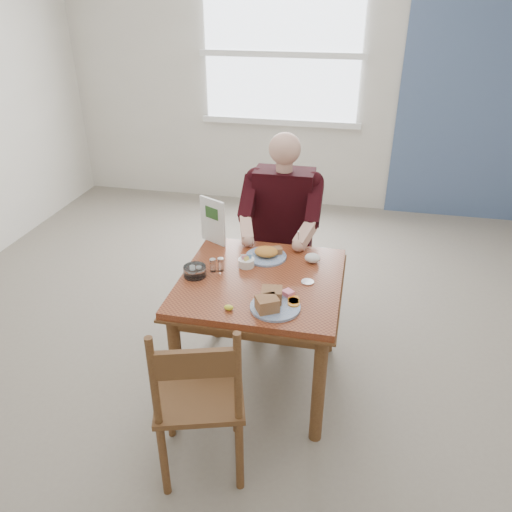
% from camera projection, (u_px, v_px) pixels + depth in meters
% --- Properties ---
extents(floor, '(6.00, 6.00, 0.00)m').
position_uv_depth(floor, '(260.00, 379.00, 3.17)').
color(floor, slate).
rests_on(floor, ground).
extents(wall_back, '(5.50, 0.00, 5.50)m').
position_uv_depth(wall_back, '(320.00, 76.00, 5.09)').
color(wall_back, silver).
rests_on(wall_back, ground).
extents(accent_panel, '(1.60, 0.02, 2.80)m').
position_uv_depth(accent_panel, '(487.00, 82.00, 4.78)').
color(accent_panel, '#475D85').
rests_on(accent_panel, ground).
extents(lemon_wedge, '(0.06, 0.05, 0.03)m').
position_uv_depth(lemon_wedge, '(229.00, 308.00, 2.53)').
color(lemon_wedge, yellow).
rests_on(lemon_wedge, table).
extents(napkin, '(0.10, 0.09, 0.06)m').
position_uv_depth(napkin, '(312.00, 258.00, 2.97)').
color(napkin, white).
rests_on(napkin, table).
extents(metal_dish, '(0.07, 0.07, 0.01)m').
position_uv_depth(metal_dish, '(307.00, 282.00, 2.77)').
color(metal_dish, silver).
rests_on(metal_dish, table).
extents(window, '(1.72, 0.04, 1.42)m').
position_uv_depth(window, '(282.00, 54.00, 5.04)').
color(window, white).
rests_on(window, wall_back).
extents(table, '(0.92, 0.92, 0.75)m').
position_uv_depth(table, '(261.00, 295.00, 2.87)').
color(table, brown).
rests_on(table, ground).
extents(chair_far, '(0.42, 0.42, 0.95)m').
position_uv_depth(chair_far, '(283.00, 255.00, 3.63)').
color(chair_far, brown).
rests_on(chair_far, ground).
extents(chair_near, '(0.52, 0.52, 0.95)m').
position_uv_depth(chair_near, '(200.00, 398.00, 2.37)').
color(chair_near, brown).
rests_on(chair_near, ground).
extents(diner, '(0.53, 0.56, 1.39)m').
position_uv_depth(diner, '(282.00, 218.00, 3.40)').
color(diner, gray).
rests_on(diner, chair_far).
extents(near_plate, '(0.34, 0.34, 0.09)m').
position_uv_depth(near_plate, '(273.00, 302.00, 2.54)').
color(near_plate, white).
rests_on(near_plate, table).
extents(far_plate, '(0.33, 0.33, 0.07)m').
position_uv_depth(far_plate, '(267.00, 254.00, 3.02)').
color(far_plate, white).
rests_on(far_plate, table).
extents(caddy, '(0.12, 0.12, 0.07)m').
position_uv_depth(caddy, '(246.00, 262.00, 2.93)').
color(caddy, white).
rests_on(caddy, table).
extents(shakers, '(0.09, 0.07, 0.08)m').
position_uv_depth(shakers, '(217.00, 265.00, 2.87)').
color(shakers, white).
rests_on(shakers, table).
extents(creamer, '(0.17, 0.17, 0.06)m').
position_uv_depth(creamer, '(195.00, 271.00, 2.83)').
color(creamer, white).
rests_on(creamer, table).
extents(menu, '(0.19, 0.11, 0.30)m').
position_uv_depth(menu, '(213.00, 221.00, 3.14)').
color(menu, white).
rests_on(menu, table).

